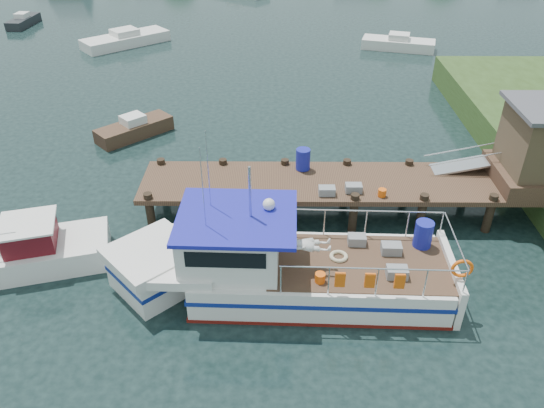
{
  "coord_description": "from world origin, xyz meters",
  "views": [
    {
      "loc": [
        -0.88,
        -17.46,
        11.73
      ],
      "look_at": [
        -1.0,
        -1.5,
        1.3
      ],
      "focal_mm": 35.0,
      "sensor_mm": 36.0,
      "label": 1
    }
  ],
  "objects_px": {
    "moored_a": "(126,39)",
    "moored_e": "(23,21)",
    "lobster_boat": "(276,266)",
    "dock": "(473,162)",
    "moored_b": "(398,43)",
    "work_boat": "(11,255)",
    "moored_rowboat": "(134,129)"
  },
  "relations": [
    {
      "from": "moored_rowboat",
      "to": "dock",
      "type": "bearing_deg",
      "value": -38.48
    },
    {
      "from": "lobster_boat",
      "to": "dock",
      "type": "bearing_deg",
      "value": 33.86
    },
    {
      "from": "moored_b",
      "to": "work_boat",
      "type": "bearing_deg",
      "value": -145.09
    },
    {
      "from": "moored_b",
      "to": "moored_rowboat",
      "type": "bearing_deg",
      "value": -157.07
    },
    {
      "from": "lobster_boat",
      "to": "moored_e",
      "type": "distance_m",
      "value": 38.53
    },
    {
      "from": "moored_a",
      "to": "moored_b",
      "type": "distance_m",
      "value": 20.16
    },
    {
      "from": "moored_a",
      "to": "moored_b",
      "type": "relative_size",
      "value": 1.15
    },
    {
      "from": "work_boat",
      "to": "moored_rowboat",
      "type": "distance_m",
      "value": 10.45
    },
    {
      "from": "dock",
      "to": "moored_rowboat",
      "type": "distance_m",
      "value": 16.04
    },
    {
      "from": "moored_rowboat",
      "to": "moored_e",
      "type": "relative_size",
      "value": 0.95
    },
    {
      "from": "work_boat",
      "to": "moored_rowboat",
      "type": "xyz_separation_m",
      "value": [
        1.82,
        10.28,
        -0.17
      ]
    },
    {
      "from": "dock",
      "to": "work_boat",
      "type": "xyz_separation_m",
      "value": [
        -16.29,
        -3.58,
        -1.66
      ]
    },
    {
      "from": "lobster_boat",
      "to": "work_boat",
      "type": "bearing_deg",
      "value": 175.32
    },
    {
      "from": "work_boat",
      "to": "moored_b",
      "type": "height_order",
      "value": "work_boat"
    },
    {
      "from": "dock",
      "to": "moored_b",
      "type": "height_order",
      "value": "dock"
    },
    {
      "from": "work_boat",
      "to": "moored_e",
      "type": "bearing_deg",
      "value": 95.87
    },
    {
      "from": "dock",
      "to": "lobster_boat",
      "type": "height_order",
      "value": "lobster_boat"
    },
    {
      "from": "moored_rowboat",
      "to": "lobster_boat",
      "type": "bearing_deg",
      "value": -71.5
    },
    {
      "from": "work_boat",
      "to": "moored_a",
      "type": "distance_m",
      "value": 25.9
    },
    {
      "from": "lobster_boat",
      "to": "moored_rowboat",
      "type": "xyz_separation_m",
      "value": [
        -7.1,
        11.31,
        -0.57
      ]
    },
    {
      "from": "moored_a",
      "to": "work_boat",
      "type": "bearing_deg",
      "value": -105.04
    },
    {
      "from": "work_boat",
      "to": "moored_e",
      "type": "relative_size",
      "value": 1.8
    },
    {
      "from": "moored_a",
      "to": "moored_e",
      "type": "distance_m",
      "value": 11.24
    },
    {
      "from": "moored_a",
      "to": "dock",
      "type": "bearing_deg",
      "value": -70.23
    },
    {
      "from": "dock",
      "to": "moored_e",
      "type": "height_order",
      "value": "dock"
    },
    {
      "from": "moored_a",
      "to": "moored_e",
      "type": "height_order",
      "value": "moored_a"
    },
    {
      "from": "dock",
      "to": "work_boat",
      "type": "height_order",
      "value": "dock"
    },
    {
      "from": "work_boat",
      "to": "moored_rowboat",
      "type": "height_order",
      "value": "work_boat"
    },
    {
      "from": "dock",
      "to": "moored_b",
      "type": "xyz_separation_m",
      "value": [
        1.53,
        21.32,
        -1.82
      ]
    },
    {
      "from": "lobster_boat",
      "to": "moored_rowboat",
      "type": "relative_size",
      "value": 3.09
    },
    {
      "from": "dock",
      "to": "moored_rowboat",
      "type": "height_order",
      "value": "dock"
    },
    {
      "from": "moored_rowboat",
      "to": "moored_a",
      "type": "relative_size",
      "value": 0.59
    }
  ]
}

